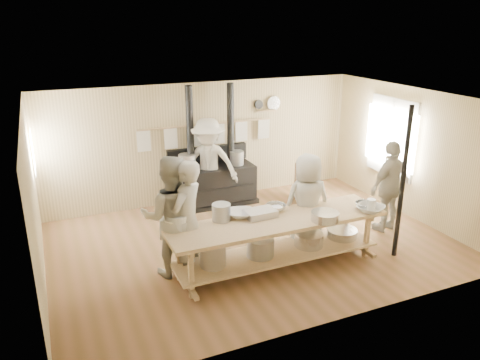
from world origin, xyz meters
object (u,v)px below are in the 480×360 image
object	(u,v)px
cook_left	(171,217)
chair	(306,189)
cook_right	(390,186)
cook_by_window	(208,164)
stove	(212,181)
prep_table	(277,238)
cook_center	(307,203)
roasting_pan	(260,213)
cook_far_left	(187,220)

from	to	relation	value
cook_left	chair	size ratio (longest dim) A/B	2.30
cook_right	cook_by_window	world-z (taller)	cook_by_window
stove	prep_table	distance (m)	3.02
stove	cook_by_window	bearing A→B (deg)	-128.45
cook_by_window	cook_left	bearing A→B (deg)	-90.03
cook_center	chair	bearing A→B (deg)	-114.83
cook_left	cook_by_window	xyz separation A→B (m)	(1.45, 2.35, -0.00)
prep_table	roasting_pan	size ratio (longest dim) A/B	7.21
cook_by_window	stove	bearing A→B (deg)	83.26
stove	chair	xyz separation A→B (m)	(1.99, -0.63, -0.27)
chair	cook_right	bearing A→B (deg)	-70.20
cook_far_left	chair	xyz separation A→B (m)	(3.38, 2.07, -0.70)
prep_table	cook_center	xyz separation A→B (m)	(0.78, 0.39, 0.35)
stove	cook_center	xyz separation A→B (m)	(0.78, -2.63, 0.35)
stove	cook_center	world-z (taller)	stove
cook_center	roasting_pan	size ratio (longest dim) A/B	3.47
stove	cook_far_left	size ratio (longest dim) A/B	1.36
cook_by_window	cook_center	bearing A→B (deg)	-37.95
prep_table	cook_center	distance (m)	0.94
cook_right	chair	distance (m)	2.13
stove	cook_by_window	size ratio (longest dim) A/B	1.34
cook_left	chair	world-z (taller)	cook_left
chair	roasting_pan	size ratio (longest dim) A/B	1.70
chair	roasting_pan	bearing A→B (deg)	-133.63
stove	prep_table	xyz separation A→B (m)	(-0.00, -3.02, -0.00)
stove	chair	distance (m)	2.10
cook_right	cook_by_window	xyz separation A→B (m)	(-2.76, 2.40, 0.09)
cook_left	cook_center	distance (m)	2.37
chair	prep_table	bearing A→B (deg)	-128.25
cook_right	chair	bearing A→B (deg)	-83.75
roasting_pan	cook_center	bearing A→B (deg)	10.02
cook_left	roasting_pan	bearing A→B (deg)	-173.90
stove	cook_far_left	xyz separation A→B (m)	(-1.39, -2.70, 0.43)
cook_left	roasting_pan	xyz separation A→B (m)	(1.39, -0.29, -0.07)
cook_left	cook_right	xyz separation A→B (m)	(4.21, -0.05, -0.10)
cook_far_left	roasting_pan	size ratio (longest dim) A/B	3.82
stove	cook_far_left	distance (m)	3.07
cook_far_left	roasting_pan	world-z (taller)	cook_far_left
cook_far_left	cook_center	size ratio (longest dim) A/B	1.10
cook_by_window	roasting_pan	size ratio (longest dim) A/B	3.90
prep_table	cook_by_window	world-z (taller)	cook_by_window
cook_far_left	cook_right	bearing A→B (deg)	139.49
cook_right	roasting_pan	size ratio (longest dim) A/B	3.52
cook_far_left	cook_by_window	size ratio (longest dim) A/B	0.98
cook_left	cook_right	size ratio (longest dim) A/B	1.11
cook_far_left	roasting_pan	xyz separation A→B (m)	(1.19, -0.10, -0.05)
prep_table	cook_far_left	bearing A→B (deg)	167.29
stove	cook_center	size ratio (longest dim) A/B	1.50
prep_table	cook_far_left	size ratio (longest dim) A/B	1.89
prep_table	chair	bearing A→B (deg)	50.17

